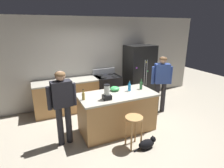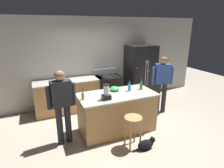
# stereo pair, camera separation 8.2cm
# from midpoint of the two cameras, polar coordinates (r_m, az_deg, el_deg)

# --- Properties ---
(ground_plane) EXTENTS (14.00, 14.00, 0.00)m
(ground_plane) POSITION_cam_midpoint_polar(r_m,az_deg,el_deg) (4.63, 1.06, -13.97)
(ground_plane) COLOR #B2A893
(back_wall) EXTENTS (8.00, 0.10, 2.70)m
(back_wall) POSITION_cam_midpoint_polar(r_m,az_deg,el_deg) (5.86, -7.16, 6.95)
(back_wall) COLOR #BCB7AD
(back_wall) RESTS_ON ground_plane
(kitchen_island) EXTENTS (1.79, 0.88, 0.94)m
(kitchen_island) POSITION_cam_midpoint_polar(r_m,az_deg,el_deg) (4.40, 1.09, -8.76)
(kitchen_island) COLOR #B7844C
(kitchen_island) RESTS_ON ground_plane
(back_counter_run) EXTENTS (2.00, 0.64, 0.94)m
(back_counter_run) POSITION_cam_midpoint_polar(r_m,az_deg,el_deg) (5.54, -13.46, -3.55)
(back_counter_run) COLOR #B7844C
(back_counter_run) RESTS_ON ground_plane
(refrigerator) EXTENTS (0.90, 0.73, 1.84)m
(refrigerator) POSITION_cam_midpoint_polar(r_m,az_deg,el_deg) (6.19, 8.08, 3.42)
(refrigerator) COLOR black
(refrigerator) RESTS_ON ground_plane
(stove_range) EXTENTS (0.76, 0.65, 1.12)m
(stove_range) POSITION_cam_midpoint_polar(r_m,az_deg,el_deg) (5.83, -1.86, -1.85)
(stove_range) COLOR black
(stove_range) RESTS_ON ground_plane
(person_by_island_left) EXTENTS (0.59, 0.25, 1.60)m
(person_by_island_left) POSITION_cam_midpoint_polar(r_m,az_deg,el_deg) (3.85, -15.82, -5.25)
(person_by_island_left) COLOR #26262B
(person_by_island_left) RESTS_ON ground_plane
(person_by_sink_right) EXTENTS (0.58, 0.35, 1.64)m
(person_by_sink_right) POSITION_cam_midpoint_polar(r_m,az_deg,el_deg) (5.32, 14.76, 1.43)
(person_by_sink_right) COLOR #26262B
(person_by_sink_right) RESTS_ON ground_plane
(bar_stool) EXTENTS (0.36, 0.36, 0.69)m
(bar_stool) POSITION_cam_midpoint_polar(r_m,az_deg,el_deg) (3.82, 6.22, -12.24)
(bar_stool) COLOR #B7844C
(bar_stool) RESTS_ON ground_plane
(cat) EXTENTS (0.52, 0.18, 0.26)m
(cat) POSITION_cam_midpoint_polar(r_m,az_deg,el_deg) (4.03, 10.32, -17.81)
(cat) COLOR black
(cat) RESTS_ON ground_plane
(blender_appliance) EXTENTS (0.17, 0.17, 0.33)m
(blender_appliance) POSITION_cam_midpoint_polar(r_m,az_deg,el_deg) (3.86, -2.22, -2.86)
(blender_appliance) COLOR black
(blender_appliance) RESTS_ON kitchen_island
(bottle_olive_oil) EXTENTS (0.07, 0.07, 0.28)m
(bottle_olive_oil) POSITION_cam_midpoint_polar(r_m,az_deg,el_deg) (4.54, 8.54, -0.38)
(bottle_olive_oil) COLOR #2D6638
(bottle_olive_oil) RESTS_ON kitchen_island
(bottle_vinegar) EXTENTS (0.06, 0.06, 0.24)m
(bottle_vinegar) POSITION_cam_midpoint_polar(r_m,az_deg,el_deg) (3.91, -9.52, -3.70)
(bottle_vinegar) COLOR olive
(bottle_vinegar) RESTS_ON kitchen_island
(bottle_soda) EXTENTS (0.07, 0.07, 0.26)m
(bottle_soda) POSITION_cam_midpoint_polar(r_m,az_deg,el_deg) (4.39, 4.91, -0.98)
(bottle_soda) COLOR #268CD8
(bottle_soda) RESTS_ON kitchen_island
(mixing_bowl) EXTENTS (0.23, 0.23, 0.10)m
(mixing_bowl) POSITION_cam_midpoint_polar(r_m,az_deg,el_deg) (4.40, 0.32, -1.45)
(mixing_bowl) COLOR #3FB259
(mixing_bowl) RESTS_ON kitchen_island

